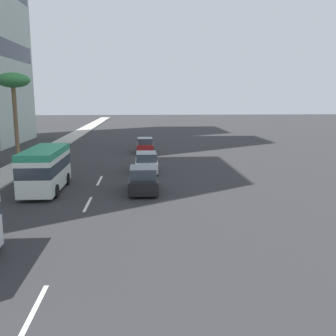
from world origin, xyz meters
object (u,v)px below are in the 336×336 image
at_px(car_lead, 146,163).
at_px(car_second, 143,180).
at_px(palm_tree, 13,84).
at_px(car_fifth, 145,145).
at_px(minibus_third, 45,168).

bearing_deg(car_lead, car_second, 177.65).
bearing_deg(palm_tree, car_lead, -112.85).
xyz_separation_m(car_lead, car_fifth, (11.55, 0.02, -0.00)).
bearing_deg(car_lead, car_fifth, 0.11).
distance_m(car_second, palm_tree, 18.04).
bearing_deg(car_fifth, car_second, 179.18).
relative_size(car_second, car_fifth, 1.00).
distance_m(minibus_third, palm_tree, 13.78).
bearing_deg(car_fifth, minibus_third, 159.49).
xyz_separation_m(car_fifth, palm_tree, (-6.49, 11.97, 6.56)).
bearing_deg(palm_tree, car_fifth, -61.52).
height_order(car_second, minibus_third, minibus_third).
bearing_deg(minibus_third, car_lead, 133.17).
xyz_separation_m(car_lead, minibus_third, (-6.28, 6.69, 0.79)).
relative_size(minibus_third, car_fifth, 1.56).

